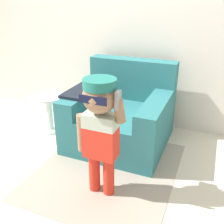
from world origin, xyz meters
name	(u,v)px	position (x,y,z in m)	size (l,w,h in m)	color
ground_plane	(98,146)	(0.00, 0.00, 0.00)	(10.00, 10.00, 0.00)	beige
wall_back	(125,15)	(0.00, 0.80, 1.30)	(10.00, 0.05, 2.60)	silver
armchair	(121,116)	(0.19, 0.23, 0.30)	(1.01, 0.98, 0.85)	#286B70
person_child	(100,121)	(0.34, -0.63, 0.65)	(0.40, 0.30, 0.97)	red
side_table	(49,110)	(-0.68, 0.12, 0.27)	(0.40, 0.40, 0.45)	white
rug	(107,169)	(0.27, -0.35, 0.00)	(1.23, 1.41, 0.01)	#9E9384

